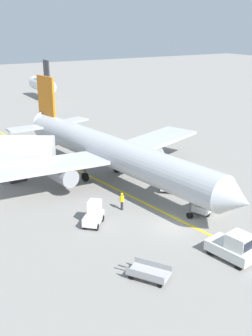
% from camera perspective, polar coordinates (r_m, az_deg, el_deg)
% --- Properties ---
extents(ground_plane, '(300.00, 300.00, 0.00)m').
position_cam_1_polar(ground_plane, '(35.93, 6.83, -7.94)').
color(ground_plane, gray).
extents(taxi_line_yellow, '(11.89, 79.20, 0.01)m').
position_cam_1_polar(taxi_line_yellow, '(39.73, 2.82, -5.00)').
color(taxi_line_yellow, yellow).
rests_on(taxi_line_yellow, ground).
extents(airliner, '(28.31, 35.29, 10.10)m').
position_cam_1_polar(airliner, '(44.39, -2.42, 2.42)').
color(airliner, '#B2B5BA').
rests_on(airliner, ground).
extents(pushback_tug, '(2.51, 3.88, 2.20)m').
position_cam_1_polar(pushback_tug, '(31.57, 14.80, -10.62)').
color(pushback_tug, silver).
rests_on(pushback_tug, ground).
extents(baggage_tug_near_wing, '(2.59, 2.64, 2.10)m').
position_cam_1_polar(baggage_tug_near_wing, '(35.59, -4.51, -6.47)').
color(baggage_tug_near_wing, silver).
rests_on(baggage_tug_near_wing, ground).
extents(belt_loader_forward_hold, '(5.10, 3.07, 2.59)m').
position_cam_1_polar(belt_loader_forward_hold, '(38.84, 11.33, -4.73)').
color(belt_loader_forward_hold, silver).
rests_on(belt_loader_forward_hold, ground).
extents(belt_loader_aft_hold, '(4.29, 4.54, 2.59)m').
position_cam_1_polar(belt_loader_aft_hold, '(43.27, 6.08, -1.85)').
color(belt_loader_aft_hold, silver).
rests_on(belt_loader_aft_hold, ground).
extents(baggage_cart_loaded, '(2.84, 3.58, 0.94)m').
position_cam_1_polar(baggage_cart_loaded, '(28.79, 3.17, -14.37)').
color(baggage_cart_loaded, '#A5A5A8').
rests_on(baggage_cart_loaded, ground).
extents(ground_crew_marshaller, '(0.36, 0.24, 1.70)m').
position_cam_1_polar(ground_crew_marshaller, '(38.10, -0.58, -4.60)').
color(ground_crew_marshaller, '#26262D').
rests_on(ground_crew_marshaller, ground).
extents(safety_cone_nose_left, '(0.36, 0.36, 0.44)m').
position_cam_1_polar(safety_cone_nose_left, '(46.38, 4.01, -1.01)').
color(safety_cone_nose_left, orange).
rests_on(safety_cone_nose_left, ground).
extents(safety_cone_nose_right, '(0.36, 0.36, 0.44)m').
position_cam_1_polar(safety_cone_nose_right, '(47.53, 7.08, -0.60)').
color(safety_cone_nose_right, orange).
rests_on(safety_cone_nose_right, ground).
extents(distant_aircraft_far_right, '(3.00, 10.10, 8.80)m').
position_cam_1_polar(distant_aircraft_far_right, '(96.90, -11.60, 11.37)').
color(distant_aircraft_far_right, silver).
rests_on(distant_aircraft_far_right, ground).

